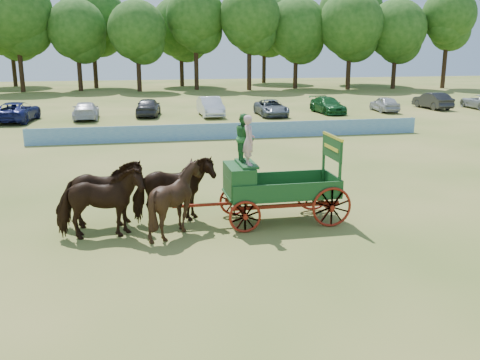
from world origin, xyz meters
TOP-DOWN VIEW (x-y plane):
  - ground at (0.00, 0.00)m, footprint 160.00×160.00m
  - horse_lead_left at (-8.57, 0.56)m, footprint 2.82×1.39m
  - horse_lead_right at (-8.57, 1.66)m, footprint 2.83×1.41m
  - horse_wheel_left at (-6.17, 0.56)m, footprint 2.31×2.10m
  - horse_wheel_right at (-6.17, 1.66)m, footprint 2.92×1.64m
  - farm_dray at (-3.22, 1.14)m, footprint 6.00×2.00m
  - sponsor_banner at (-1.00, 18.00)m, footprint 26.00×0.08m
  - parked_cars at (2.41, 29.78)m, footprint 59.15×7.10m
  - treeline at (-1.59, 60.08)m, footprint 87.10×23.81m

SIDE VIEW (x-z plane):
  - ground at x=0.00m, z-range 0.00..0.00m
  - sponsor_banner at x=-1.00m, z-range 0.00..1.05m
  - parked_cars at x=2.41m, z-range -0.06..1.58m
  - horse_lead_left at x=-8.57m, z-range 0.00..2.33m
  - horse_lead_right at x=-8.57m, z-range 0.00..2.33m
  - horse_wheel_right at x=-6.17m, z-range 0.00..2.33m
  - horse_wheel_left at x=-6.17m, z-range 0.00..2.34m
  - farm_dray at x=-3.22m, z-range -0.21..3.60m
  - treeline at x=-1.59m, z-range 1.43..16.97m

